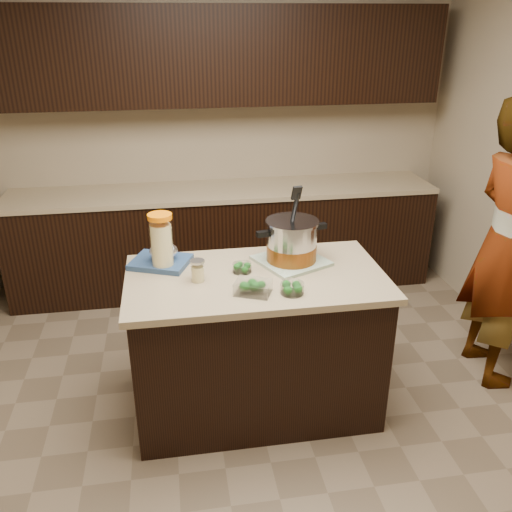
{
  "coord_description": "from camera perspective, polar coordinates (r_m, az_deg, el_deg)",
  "views": [
    {
      "loc": [
        -0.44,
        -2.7,
        2.24
      ],
      "look_at": [
        0.0,
        0.0,
        1.02
      ],
      "focal_mm": 38.0,
      "sensor_mm": 36.0,
      "label": 1
    }
  ],
  "objects": [
    {
      "name": "room_shell",
      "position": [
        2.79,
        -0.0,
        13.16
      ],
      "size": [
        4.04,
        4.04,
        2.72
      ],
      "color": "tan",
      "rests_on": "ground"
    },
    {
      "name": "stock_pot",
      "position": [
        3.17,
        3.78,
        1.35
      ],
      "size": [
        0.43,
        0.36,
        0.44
      ],
      "rotation": [
        0.0,
        0.0,
        0.19
      ],
      "color": "#B7B7BC",
      "rests_on": "dish_towel"
    },
    {
      "name": "dish_towel",
      "position": [
        3.21,
        3.73,
        -0.51
      ],
      "size": [
        0.48,
        0.48,
        0.02
      ],
      "primitive_type": "cube",
      "rotation": [
        0.0,
        0.0,
        0.42
      ],
      "color": "#517951",
      "rests_on": "island"
    },
    {
      "name": "broccoli_tub_left",
      "position": [
        3.08,
        -1.47,
        -1.28
      ],
      "size": [
        0.11,
        0.11,
        0.05
      ],
      "rotation": [
        0.0,
        0.0,
        0.01
      ],
      "color": "silver",
      "rests_on": "island"
    },
    {
      "name": "mason_jar",
      "position": [
        2.98,
        -6.16,
        -1.59
      ],
      "size": [
        0.11,
        0.11,
        0.13
      ],
      "rotation": [
        0.0,
        0.0,
        0.39
      ],
      "color": "#E1D089",
      "rests_on": "island"
    },
    {
      "name": "person",
      "position": [
        3.73,
        24.92,
        1.02
      ],
      "size": [
        0.49,
        0.7,
        1.85
      ],
      "primitive_type": "imported",
      "rotation": [
        0.0,
        0.0,
        1.5
      ],
      "color": "gray",
      "rests_on": "ground"
    },
    {
      "name": "ground_plane",
      "position": [
        3.54,
        -0.0,
        -15.28
      ],
      "size": [
        4.0,
        4.0,
        0.0
      ],
      "primitive_type": "plane",
      "color": "brown",
      "rests_on": "ground"
    },
    {
      "name": "broccoli_tub_right",
      "position": [
        2.85,
        3.83,
        -3.44
      ],
      "size": [
        0.17,
        0.17,
        0.06
      ],
      "rotation": [
        0.0,
        0.0,
        0.43
      ],
      "color": "silver",
      "rests_on": "island"
    },
    {
      "name": "broccoli_tub_rect",
      "position": [
        2.85,
        -0.31,
        -3.39
      ],
      "size": [
        0.22,
        0.2,
        0.07
      ],
      "rotation": [
        0.0,
        0.0,
        -0.41
      ],
      "color": "silver",
      "rests_on": "island"
    },
    {
      "name": "island",
      "position": [
        3.27,
        -0.0,
        -9.13
      ],
      "size": [
        1.46,
        0.81,
        0.9
      ],
      "color": "black",
      "rests_on": "ground"
    },
    {
      "name": "lemonade_pitcher",
      "position": [
        3.1,
        -9.89,
        1.2
      ],
      "size": [
        0.14,
        0.14,
        0.33
      ],
      "rotation": [
        0.0,
        0.0,
        -0.04
      ],
      "color": "#E1D089",
      "rests_on": "island"
    },
    {
      "name": "blue_tray",
      "position": [
        3.21,
        -9.87,
        -0.19
      ],
      "size": [
        0.4,
        0.36,
        0.12
      ],
      "rotation": [
        0.0,
        0.0,
        -0.39
      ],
      "color": "navy",
      "rests_on": "island"
    },
    {
      "name": "back_cabinets",
      "position": [
        4.65,
        -3.51,
        7.71
      ],
      "size": [
        3.6,
        0.63,
        2.33
      ],
      "color": "black",
      "rests_on": "ground"
    }
  ]
}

